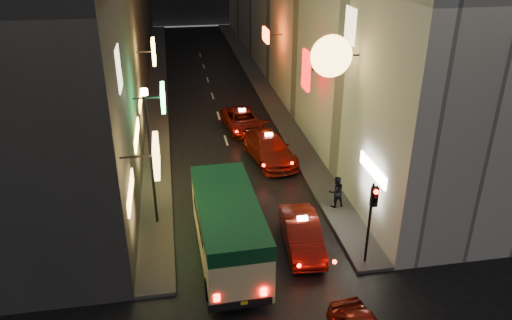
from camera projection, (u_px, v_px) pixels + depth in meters
sidewalk_left at (158, 87)px, 41.26m from camera, size 1.50×52.00×0.15m
sidewalk_right at (259, 81)px, 42.58m from camera, size 1.50×52.00×0.15m
minibus at (228, 224)px, 19.43m from camera, size 2.46×6.57×2.81m
taxi_second at (302, 232)px, 20.70m from camera, size 2.35×5.03×1.73m
taxi_third at (269, 146)px, 28.40m from camera, size 3.12×5.74×1.90m
taxi_far at (242, 119)px, 32.59m from camera, size 2.41×4.90×1.67m
pedestrian_sidewalk at (336, 190)px, 23.41m from camera, size 0.71×0.50×1.76m
traffic_light at (372, 208)px, 18.73m from camera, size 0.26×0.43×3.50m
lamp_post at (150, 149)px, 21.04m from camera, size 0.28×0.28×6.22m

